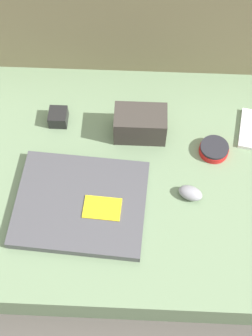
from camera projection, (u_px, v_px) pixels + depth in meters
ground_plane at (126, 192)px, 1.29m from camera, size 8.00×8.00×0.00m
couch_seat at (126, 182)px, 1.24m from camera, size 1.15×0.69×0.11m
couch_backrest at (133, 18)px, 1.33m from camera, size 1.15×0.20×0.44m
laptop at (81, 203)px, 1.14m from camera, size 0.33×0.28×0.03m
computer_mouse at (190, 193)px, 1.15m from camera, size 0.07×0.06×0.03m
speaker_puck at (214, 149)px, 1.22m from camera, size 0.08×0.08×0.03m
camera_pouch at (140, 124)px, 1.23m from camera, size 0.14×0.08×0.08m
charger_brick at (58, 117)px, 1.26m from camera, size 0.05×0.05×0.04m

